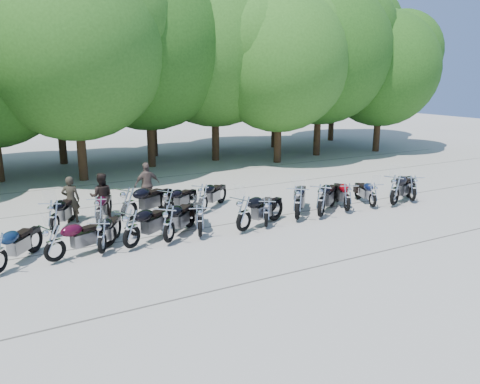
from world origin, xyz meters
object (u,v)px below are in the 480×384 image
motorcycle_2 (102,236)px  rider_2 (147,185)px  rider_1 (102,196)px  motorcycle_16 (129,203)px  motorcycle_10 (347,197)px  motorcycle_4 (169,223)px  motorcycle_5 (200,220)px  motorcycle_11 (373,194)px  motorcycle_7 (266,212)px  motorcycle_15 (99,210)px  motorcycle_17 (169,202)px  rider_0 (71,199)px  motorcycle_8 (298,202)px  motorcycle_12 (395,189)px  motorcycle_3 (131,228)px  motorcycle_9 (322,200)px  motorcycle_14 (54,216)px  motorcycle_6 (244,213)px  motorcycle_1 (54,242)px  motorcycle_18 (203,197)px  motorcycle_13 (413,188)px

motorcycle_2 → rider_2: 5.22m
motorcycle_2 → rider_1: size_ratio=1.25×
motorcycle_16 → motorcycle_10: bearing=-137.0°
motorcycle_4 → motorcycle_5: (1.04, 0.04, -0.07)m
motorcycle_5 → motorcycle_11: size_ratio=1.08×
motorcycle_7 → rider_1: (-4.66, 3.67, 0.27)m
motorcycle_2 → motorcycle_15: bearing=-71.2°
motorcycle_17 → rider_0: size_ratio=1.28×
motorcycle_5 → rider_1: (-2.25, 3.59, 0.23)m
motorcycle_2 → motorcycle_8: motorcycle_8 is taller
motorcycle_17 → motorcycle_15: bearing=52.6°
motorcycle_7 → motorcycle_12: motorcycle_12 is taller
motorcycle_3 → motorcycle_9: motorcycle_9 is taller
motorcycle_11 → motorcycle_14: (-11.35, 2.45, 0.09)m
motorcycle_9 → motorcycle_14: (-8.73, 2.58, -0.05)m
motorcycle_6 → motorcycle_7: motorcycle_6 is taller
motorcycle_17 → rider_2: (-0.22, 1.84, 0.28)m
motorcycle_7 → rider_0: rider_0 is taller
motorcycle_7 → motorcycle_11: size_ratio=1.01×
motorcycle_4 → motorcycle_10: 7.08m
motorcycle_12 → rider_1: rider_1 is taller
motorcycle_8 → rider_2: size_ratio=1.44×
motorcycle_4 → motorcycle_15: (-1.52, 2.75, -0.08)m
motorcycle_3 → motorcycle_5: bearing=-123.6°
motorcycle_14 → motorcycle_16: (2.50, 0.23, 0.06)m
motorcycle_5 → motorcycle_6: size_ratio=0.88×
motorcycle_9 → rider_0: bearing=25.5°
motorcycle_1 → motorcycle_9: size_ratio=0.88×
motorcycle_6 → rider_2: size_ratio=1.41×
motorcycle_8 → motorcycle_11: (3.55, -0.02, -0.15)m
motorcycle_17 → motorcycle_18: (1.31, -0.11, 0.03)m
motorcycle_11 → rider_2: bearing=-9.8°
motorcycle_3 → rider_0: 3.87m
motorcycle_2 → motorcycle_6: bearing=-154.0°
motorcycle_8 → motorcycle_13: bearing=-141.2°
motorcycle_4 → motorcycle_16: 2.78m
motorcycle_9 → motorcycle_13: bearing=-128.7°
motorcycle_8 → motorcycle_18: (-2.55, 2.48, -0.09)m
motorcycle_9 → rider_0: (-8.00, 3.84, 0.11)m
motorcycle_17 → rider_0: (-3.20, 1.10, 0.23)m
motorcycle_4 → motorcycle_9: bearing=-137.2°
motorcycle_2 → motorcycle_12: 11.28m
motorcycle_3 → motorcycle_17: 3.35m
motorcycle_3 → motorcycle_10: 8.22m
motorcycle_5 → rider_2: (-0.30, 4.46, 0.26)m
motorcycle_4 → motorcycle_12: bearing=-137.6°
motorcycle_14 → motorcycle_6: bearing=-179.0°
motorcycle_7 → motorcycle_5: bearing=31.2°
motorcycle_1 → motorcycle_12: bearing=-112.3°
motorcycle_15 → motorcycle_17: motorcycle_15 is taller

